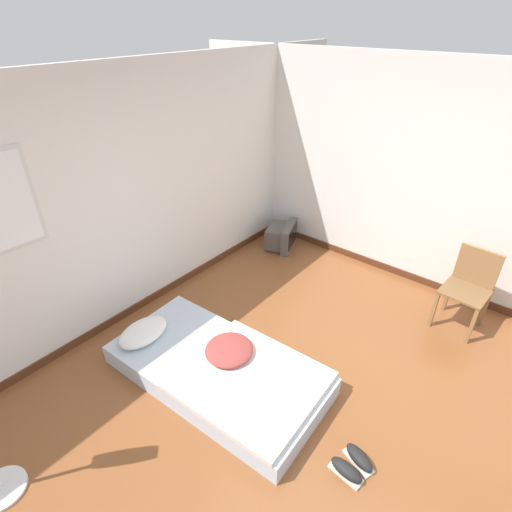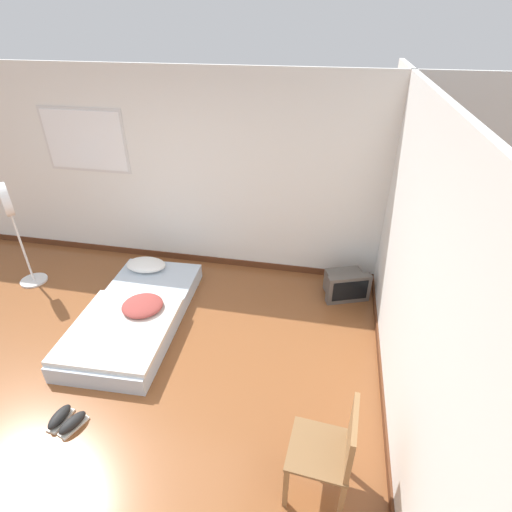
{
  "view_description": "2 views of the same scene",
  "coord_description": "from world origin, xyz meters",
  "px_view_note": "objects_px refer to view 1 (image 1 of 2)",
  "views": [
    {
      "loc": [
        -1.85,
        -0.92,
        2.95
      ],
      "look_at": [
        1.06,
        1.45,
        0.63
      ],
      "focal_mm": 28.0,
      "sensor_mm": 36.0,
      "label": 1
    },
    {
      "loc": [
        2.01,
        -2.24,
        3.08
      ],
      "look_at": [
        1.24,
        1.54,
        0.73
      ],
      "focal_mm": 28.0,
      "sensor_mm": 36.0,
      "label": 2
    }
  ],
  "objects_px": {
    "crt_tv": "(282,236)",
    "wooden_chair": "(470,283)",
    "sneaker_pair": "(353,464)",
    "mattress_bed": "(217,368)"
  },
  "relations": [
    {
      "from": "crt_tv",
      "to": "wooden_chair",
      "type": "distance_m",
      "value": 2.51
    },
    {
      "from": "crt_tv",
      "to": "sneaker_pair",
      "type": "bearing_deg",
      "value": -134.75
    },
    {
      "from": "mattress_bed",
      "to": "wooden_chair",
      "type": "height_order",
      "value": "wooden_chair"
    },
    {
      "from": "sneaker_pair",
      "to": "wooden_chair",
      "type": "bearing_deg",
      "value": -2.86
    },
    {
      "from": "mattress_bed",
      "to": "sneaker_pair",
      "type": "distance_m",
      "value": 1.39
    },
    {
      "from": "mattress_bed",
      "to": "crt_tv",
      "type": "relative_size",
      "value": 3.54
    },
    {
      "from": "mattress_bed",
      "to": "wooden_chair",
      "type": "xyz_separation_m",
      "value": [
        2.28,
        -1.5,
        0.39
      ]
    },
    {
      "from": "crt_tv",
      "to": "sneaker_pair",
      "type": "xyz_separation_m",
      "value": [
        -2.36,
        -2.38,
        -0.12
      ]
    },
    {
      "from": "crt_tv",
      "to": "wooden_chair",
      "type": "relative_size",
      "value": 0.67
    },
    {
      "from": "crt_tv",
      "to": "sneaker_pair",
      "type": "relative_size",
      "value": 1.87
    }
  ]
}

